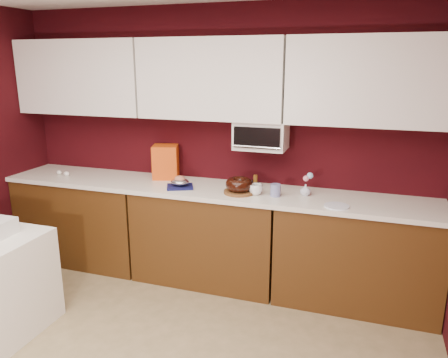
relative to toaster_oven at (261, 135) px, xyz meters
name	(u,v)px	position (x,y,z in m)	size (l,w,h in m)	color
wall_back	(218,143)	(-0.45, 0.15, -0.12)	(4.00, 0.02, 2.50)	#32060A
base_cabinet_left	(86,220)	(-1.78, -0.17, -0.95)	(1.31, 0.58, 0.86)	#47290E
base_cabinet_center	(208,236)	(-0.45, -0.17, -0.95)	(1.31, 0.58, 0.86)	#47290E
base_cabinet_right	(357,255)	(0.88, -0.17, -0.95)	(1.31, 0.58, 0.86)	#47290E
countertop	(207,189)	(-0.45, -0.17, -0.49)	(4.00, 0.62, 0.04)	white
upper_cabinet_left	(83,77)	(-1.78, -0.02, 0.48)	(1.31, 0.33, 0.70)	white
upper_cabinet_center	(212,79)	(-0.45, -0.02, 0.48)	(1.31, 0.33, 0.70)	white
upper_cabinet_right	(372,81)	(0.88, -0.02, 0.48)	(1.31, 0.33, 0.70)	white
toaster_oven	(261,135)	(0.00, 0.00, 0.00)	(0.45, 0.30, 0.25)	white
toaster_oven_door	(257,138)	(0.00, -0.16, 0.00)	(0.40, 0.02, 0.18)	black
toaster_oven_handle	(256,147)	(0.00, -0.18, -0.07)	(0.02, 0.02, 0.42)	silver
cake_base	(239,192)	(-0.12, -0.25, -0.46)	(0.26, 0.26, 0.02)	brown
bundt_cake	(239,184)	(-0.12, -0.25, -0.40)	(0.23, 0.23, 0.09)	black
navy_towel	(180,187)	(-0.68, -0.25, -0.47)	(0.23, 0.20, 0.02)	#121345
foil_ham_nest	(180,182)	(-0.68, -0.25, -0.42)	(0.17, 0.14, 0.06)	silver
roasted_ham	(180,179)	(-0.68, -0.25, -0.40)	(0.10, 0.08, 0.06)	#C47759
pandoro_box	(166,162)	(-0.95, 0.02, -0.31)	(0.24, 0.21, 0.32)	#BA270C
dark_pan	(248,185)	(-0.11, -0.03, -0.46)	(0.21, 0.21, 0.04)	black
coffee_mug	(256,188)	(0.02, -0.24, -0.42)	(0.10, 0.10, 0.11)	white
blue_jar	(275,190)	(0.19, -0.23, -0.42)	(0.09, 0.09, 0.10)	navy
flower_vase	(305,189)	(0.43, -0.13, -0.42)	(0.07, 0.07, 0.11)	silver
flower_pink	(306,178)	(0.43, -0.13, -0.33)	(0.05, 0.05, 0.05)	pink
flower_blue	(310,176)	(0.46, -0.11, -0.30)	(0.05, 0.05, 0.05)	#94C9EE
china_plate	(337,206)	(0.70, -0.35, -0.47)	(0.19, 0.19, 0.01)	white
amber_bottle	(255,181)	(-0.04, -0.01, -0.42)	(0.04, 0.04, 0.11)	brown
egg_left	(59,172)	(-2.03, -0.20, -0.45)	(0.06, 0.04, 0.04)	silver
egg_right	(67,174)	(-1.91, -0.23, -0.45)	(0.06, 0.05, 0.05)	white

